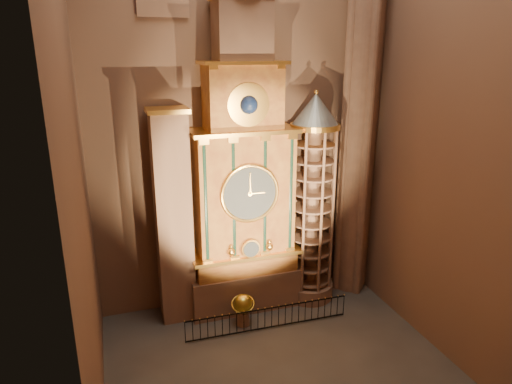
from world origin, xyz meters
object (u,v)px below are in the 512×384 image
object	(u,v)px
iron_railing	(268,318)
astronomical_clock	(244,180)
stair_turret	(312,202)
celestial_globe	(243,307)
portrait_tower	(173,218)

from	to	relation	value
iron_railing	astronomical_clock	bearing A→B (deg)	99.38
stair_turret	celestial_globe	xyz separation A→B (m)	(-4.11, -1.50, -4.31)
astronomical_clock	iron_railing	size ratio (longest dim) A/B	2.14
astronomical_clock	stair_turret	size ratio (longest dim) A/B	1.55
astronomical_clock	celestial_globe	xyz separation A→B (m)	(-0.61, -1.77, -5.72)
astronomical_clock	portrait_tower	xyz separation A→B (m)	(-3.40, 0.02, -1.53)
celestial_globe	iron_railing	distance (m)	1.31
iron_railing	celestial_globe	bearing A→B (deg)	144.84
portrait_tower	stair_turret	bearing A→B (deg)	-2.33
celestial_globe	portrait_tower	bearing A→B (deg)	147.38
portrait_tower	stair_turret	distance (m)	6.91
celestial_globe	stair_turret	bearing A→B (deg)	20.06
celestial_globe	iron_railing	size ratio (longest dim) A/B	0.20
astronomical_clock	iron_railing	world-z (taller)	astronomical_clock
astronomical_clock	celestial_globe	bearing A→B (deg)	-109.18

